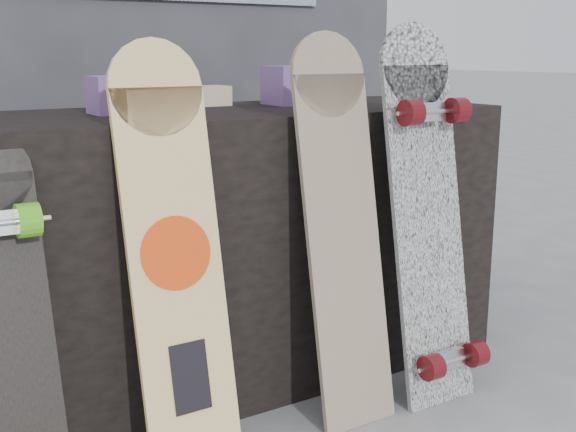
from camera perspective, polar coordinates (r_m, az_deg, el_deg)
vendor_table at (r=2.17m, az=-4.58°, el=-2.22°), size 1.60×0.60×0.80m
booth at (r=2.88m, az=-12.98°, el=15.29°), size 2.40×0.22×2.20m
merch_box_purple at (r=2.00m, az=-12.76°, el=9.33°), size 0.18×0.12×0.10m
merch_box_small at (r=2.30m, az=0.20°, el=10.29°), size 0.14×0.14×0.12m
merch_box_flat at (r=2.25m, az=-7.54°, el=9.36°), size 0.22×0.10×0.06m
longboard_geisha at (r=1.67m, az=-9.00°, el=-2.43°), size 0.23×0.22×1.00m
longboard_celtic at (r=1.87m, az=4.25°, el=-0.18°), size 0.22×0.20×1.02m
longboard_cascadia at (r=2.02m, az=11.11°, el=0.44°), size 0.24×0.27×1.04m
skateboard_dark at (r=1.58m, az=-21.13°, el=-8.48°), size 0.18×0.27×0.81m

